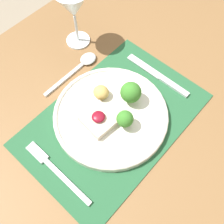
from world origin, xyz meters
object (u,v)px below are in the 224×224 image
object	(u,v)px
knife	(161,78)
spoon	(83,63)
dinner_plate	(113,112)
wine_glass_near	(73,7)
fork	(54,168)

from	to	relation	value
knife	spoon	distance (m)	0.23
dinner_plate	wine_glass_near	size ratio (longest dim) A/B	1.69
spoon	dinner_plate	bearing A→B (deg)	-109.75
fork	wine_glass_near	distance (m)	0.43
fork	dinner_plate	bearing A→B (deg)	-1.67
dinner_plate	knife	xyz separation A→B (m)	(0.18, -0.02, -0.01)
fork	spoon	bearing A→B (deg)	33.04
knife	spoon	world-z (taller)	spoon
wine_glass_near	knife	bearing A→B (deg)	-78.71
dinner_plate	wine_glass_near	bearing A→B (deg)	63.93
spoon	fork	bearing A→B (deg)	-146.25
dinner_plate	knife	bearing A→B (deg)	-7.40
spoon	wine_glass_near	bearing A→B (deg)	54.57
wine_glass_near	spoon	bearing A→B (deg)	-126.52
fork	knife	size ratio (longest dim) A/B	1.00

